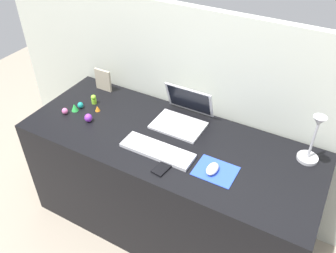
{
  "coord_description": "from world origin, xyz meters",
  "views": [
    {
      "loc": [
        0.75,
        -1.34,
        2.02
      ],
      "look_at": [
        -0.0,
        0.0,
        0.83
      ],
      "focal_mm": 37.81,
      "sensor_mm": 36.0,
      "label": 1
    }
  ],
  "objects_px": {
    "keyboard": "(158,151)",
    "toy_figurine_pink": "(65,111)",
    "cell_phone": "(163,167)",
    "mouse": "(212,169)",
    "laptop": "(183,114)",
    "toy_figurine_purple": "(88,118)",
    "toy_figurine_teal": "(81,105)",
    "toy_figurine_lime": "(94,99)",
    "desk_lamp": "(313,140)",
    "toy_figurine_orange": "(97,108)",
    "toy_figurine_green": "(75,107)",
    "picture_frame": "(103,80)"
  },
  "relations": [
    {
      "from": "keyboard",
      "to": "toy_figurine_pink",
      "type": "xyz_separation_m",
      "value": [
        -0.68,
        0.03,
        0.01
      ]
    },
    {
      "from": "cell_phone",
      "to": "mouse",
      "type": "bearing_deg",
      "value": 29.66
    },
    {
      "from": "keyboard",
      "to": "mouse",
      "type": "distance_m",
      "value": 0.32
    },
    {
      "from": "laptop",
      "to": "toy_figurine_purple",
      "type": "bearing_deg",
      "value": -150.4
    },
    {
      "from": "toy_figurine_teal",
      "to": "laptop",
      "type": "bearing_deg",
      "value": 16.69
    },
    {
      "from": "mouse",
      "to": "toy_figurine_lime",
      "type": "bearing_deg",
      "value": 167.63
    },
    {
      "from": "laptop",
      "to": "desk_lamp",
      "type": "relative_size",
      "value": 0.9
    },
    {
      "from": "toy_figurine_teal",
      "to": "toy_figurine_orange",
      "type": "xyz_separation_m",
      "value": [
        0.11,
        0.02,
        -0.0
      ]
    },
    {
      "from": "toy_figurine_pink",
      "to": "toy_figurine_green",
      "type": "xyz_separation_m",
      "value": [
        0.03,
        0.06,
        0.0
      ]
    },
    {
      "from": "desk_lamp",
      "to": "toy_figurine_lime",
      "type": "relative_size",
      "value": 5.33
    },
    {
      "from": "keyboard",
      "to": "toy_figurine_lime",
      "type": "xyz_separation_m",
      "value": [
        -0.6,
        0.21,
        0.02
      ]
    },
    {
      "from": "desk_lamp",
      "to": "toy_figurine_lime",
      "type": "xyz_separation_m",
      "value": [
        -1.32,
        -0.1,
        -0.12
      ]
    },
    {
      "from": "mouse",
      "to": "picture_frame",
      "type": "relative_size",
      "value": 0.64
    },
    {
      "from": "mouse",
      "to": "desk_lamp",
      "type": "height_order",
      "value": "desk_lamp"
    },
    {
      "from": "keyboard",
      "to": "toy_figurine_purple",
      "type": "distance_m",
      "value": 0.51
    },
    {
      "from": "laptop",
      "to": "picture_frame",
      "type": "distance_m",
      "value": 0.64
    },
    {
      "from": "toy_figurine_teal",
      "to": "toy_figurine_pink",
      "type": "bearing_deg",
      "value": -112.5
    },
    {
      "from": "picture_frame",
      "to": "toy_figurine_pink",
      "type": "height_order",
      "value": "picture_frame"
    },
    {
      "from": "cell_phone",
      "to": "toy_figurine_purple",
      "type": "bearing_deg",
      "value": 174.97
    },
    {
      "from": "laptop",
      "to": "mouse",
      "type": "relative_size",
      "value": 3.12
    },
    {
      "from": "picture_frame",
      "to": "toy_figurine_teal",
      "type": "relative_size",
      "value": 3.64
    },
    {
      "from": "mouse",
      "to": "picture_frame",
      "type": "height_order",
      "value": "picture_frame"
    },
    {
      "from": "cell_phone",
      "to": "desk_lamp",
      "type": "distance_m",
      "value": 0.76
    },
    {
      "from": "keyboard",
      "to": "toy_figurine_teal",
      "type": "relative_size",
      "value": 9.95
    },
    {
      "from": "keyboard",
      "to": "toy_figurine_pink",
      "type": "bearing_deg",
      "value": 177.88
    },
    {
      "from": "toy_figurine_lime",
      "to": "keyboard",
      "type": "bearing_deg",
      "value": -18.89
    },
    {
      "from": "laptop",
      "to": "toy_figurine_teal",
      "type": "bearing_deg",
      "value": -163.31
    },
    {
      "from": "toy_figurine_orange",
      "to": "mouse",
      "type": "bearing_deg",
      "value": -9.72
    },
    {
      "from": "toy_figurine_teal",
      "to": "toy_figurine_purple",
      "type": "bearing_deg",
      "value": -34.12
    },
    {
      "from": "desk_lamp",
      "to": "toy_figurine_teal",
      "type": "xyz_separation_m",
      "value": [
        -1.36,
        -0.18,
        -0.13
      ]
    },
    {
      "from": "picture_frame",
      "to": "toy_figurine_teal",
      "type": "distance_m",
      "value": 0.25
    },
    {
      "from": "toy_figurine_purple",
      "to": "laptop",
      "type": "bearing_deg",
      "value": 29.6
    },
    {
      "from": "toy_figurine_purple",
      "to": "toy_figurine_green",
      "type": "xyz_separation_m",
      "value": [
        -0.15,
        0.05,
        -0.0
      ]
    },
    {
      "from": "mouse",
      "to": "cell_phone",
      "type": "height_order",
      "value": "mouse"
    },
    {
      "from": "mouse",
      "to": "toy_figurine_orange",
      "type": "height_order",
      "value": "mouse"
    },
    {
      "from": "mouse",
      "to": "toy_figurine_lime",
      "type": "distance_m",
      "value": 0.94
    },
    {
      "from": "toy_figurine_teal",
      "to": "toy_figurine_pink",
      "type": "xyz_separation_m",
      "value": [
        -0.04,
        -0.1,
        -0.0
      ]
    },
    {
      "from": "picture_frame",
      "to": "toy_figurine_green",
      "type": "xyz_separation_m",
      "value": [
        -0.01,
        -0.29,
        -0.05
      ]
    },
    {
      "from": "laptop",
      "to": "toy_figurine_orange",
      "type": "relative_size",
      "value": 8.52
    },
    {
      "from": "picture_frame",
      "to": "toy_figurine_orange",
      "type": "height_order",
      "value": "picture_frame"
    },
    {
      "from": "cell_phone",
      "to": "toy_figurine_pink",
      "type": "xyz_separation_m",
      "value": [
        -0.77,
        0.12,
        0.02
      ]
    },
    {
      "from": "cell_phone",
      "to": "desk_lamp",
      "type": "height_order",
      "value": "desk_lamp"
    },
    {
      "from": "laptop",
      "to": "toy_figurine_pink",
      "type": "xyz_separation_m",
      "value": [
        -0.67,
        -0.29,
        -0.03
      ]
    },
    {
      "from": "laptop",
      "to": "cell_phone",
      "type": "bearing_deg",
      "value": -76.86
    },
    {
      "from": "keyboard",
      "to": "toy_figurine_orange",
      "type": "relative_size",
      "value": 11.64
    },
    {
      "from": "laptop",
      "to": "toy_figurine_lime",
      "type": "distance_m",
      "value": 0.6
    },
    {
      "from": "picture_frame",
      "to": "laptop",
      "type": "bearing_deg",
      "value": -4.95
    },
    {
      "from": "mouse",
      "to": "laptop",
      "type": "bearing_deg",
      "value": 136.36
    },
    {
      "from": "desk_lamp",
      "to": "toy_figurine_orange",
      "type": "height_order",
      "value": "desk_lamp"
    },
    {
      "from": "toy_figurine_teal",
      "to": "toy_figurine_lime",
      "type": "relative_size",
      "value": 0.66
    }
  ]
}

